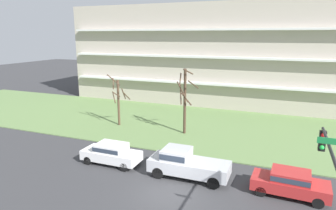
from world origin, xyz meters
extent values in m
plane|color=#38383A|center=(0.00, 0.00, 0.00)|extent=(160.00, 160.00, 0.00)
cube|color=#66844C|center=(0.00, 14.00, 0.04)|extent=(80.00, 16.00, 0.08)
cube|color=#B2A899|center=(0.00, 27.64, 6.71)|extent=(47.48, 11.28, 13.43)
cube|color=silver|center=(0.00, 21.55, 3.36)|extent=(45.58, 0.90, 0.24)
cube|color=silver|center=(0.00, 21.55, 6.71)|extent=(45.58, 0.90, 0.24)
cube|color=silver|center=(0.00, 21.55, 10.07)|extent=(45.58, 0.90, 0.24)
cylinder|color=#4C3828|center=(-10.13, 11.16, 2.45)|extent=(0.24, 0.24, 4.90)
cylinder|color=#4C3828|center=(-10.11, 10.71, 3.49)|extent=(0.94, 0.13, 0.57)
cylinder|color=#4C3828|center=(-10.17, 10.42, 5.00)|extent=(1.54, 0.19, 1.09)
cylinder|color=#4C3828|center=(-10.52, 10.92, 4.53)|extent=(0.61, 0.92, 1.06)
cylinder|color=#4C3828|center=(-9.22, 11.27, 3.29)|extent=(0.34, 1.88, 1.22)
cylinder|color=#4C3828|center=(-9.55, 11.29, 3.46)|extent=(0.40, 1.26, 1.37)
cylinder|color=#4C3828|center=(-10.44, 10.83, 3.09)|extent=(0.78, 0.76, 1.07)
cylinder|color=#423023|center=(-2.77, 11.08, 3.19)|extent=(0.26, 0.26, 6.38)
cylinder|color=#423023|center=(-2.82, 10.51, 4.28)|extent=(1.23, 0.21, 1.94)
cylinder|color=#423023|center=(-3.13, 10.91, 3.91)|extent=(0.50, 0.87, 1.74)
cylinder|color=#423023|center=(-3.22, 10.99, 5.30)|extent=(0.32, 1.02, 1.25)
cylinder|color=#423023|center=(-1.89, 10.87, 4.96)|extent=(0.55, 1.84, 1.01)
cylinder|color=#423023|center=(-2.37, 10.75, 6.14)|extent=(0.78, 0.92, 0.62)
cylinder|color=#423023|center=(-2.49, 10.67, 3.59)|extent=(0.96, 0.71, 1.30)
cube|color=white|center=(-5.65, 2.50, 0.67)|extent=(4.40, 1.80, 0.70)
cube|color=white|center=(-5.65, 2.50, 1.29)|extent=(2.20, 1.66, 0.55)
cube|color=#2D3847|center=(-5.65, 2.50, 1.29)|extent=(2.16, 1.69, 0.30)
cylinder|color=black|center=(-7.19, 1.71, 0.32)|extent=(0.64, 0.22, 0.64)
cylinder|color=black|center=(-7.18, 3.29, 0.32)|extent=(0.64, 0.22, 0.64)
cylinder|color=black|center=(-4.11, 1.71, 0.32)|extent=(0.64, 0.22, 0.64)
cylinder|color=black|center=(-4.10, 3.29, 0.32)|extent=(0.64, 0.22, 0.64)
cube|color=#B22828|center=(6.76, 2.50, 0.67)|extent=(4.48, 2.01, 0.70)
cube|color=#B22828|center=(6.76, 2.50, 1.29)|extent=(2.28, 1.76, 0.55)
cube|color=#2D3847|center=(6.76, 2.50, 1.29)|extent=(2.23, 1.79, 0.30)
cylinder|color=black|center=(5.18, 1.78, 0.32)|extent=(0.65, 0.25, 0.64)
cylinder|color=black|center=(5.26, 3.36, 0.32)|extent=(0.65, 0.25, 0.64)
cylinder|color=black|center=(8.26, 1.64, 0.32)|extent=(0.65, 0.25, 0.64)
cylinder|color=black|center=(8.33, 3.22, 0.32)|extent=(0.65, 0.25, 0.64)
cube|color=#B7BABF|center=(0.44, 2.50, 0.82)|extent=(5.41, 2.03, 0.85)
cube|color=#B7BABF|center=(-0.46, 2.50, 1.60)|extent=(1.81, 1.85, 0.70)
cube|color=#2D3847|center=(-0.46, 2.50, 1.60)|extent=(1.77, 1.89, 0.38)
cylinder|color=black|center=(-1.45, 1.60, 0.40)|extent=(0.80, 0.22, 0.80)
cylinder|color=black|center=(-1.45, 3.38, 0.40)|extent=(0.80, 0.22, 0.80)
cylinder|color=black|center=(2.33, 1.62, 0.40)|extent=(0.80, 0.22, 0.80)
cylinder|color=black|center=(2.33, 3.40, 0.40)|extent=(0.80, 0.22, 0.80)
cylinder|color=black|center=(7.73, -3.76, 5.38)|extent=(0.12, 5.68, 0.12)
cube|color=black|center=(7.73, -1.22, 4.88)|extent=(0.28, 0.28, 0.90)
sphere|color=red|center=(7.73, -1.37, 5.18)|extent=(0.20, 0.20, 0.20)
sphere|color=#F2A519|center=(7.73, -1.37, 4.90)|extent=(0.20, 0.20, 0.20)
sphere|color=green|center=(7.73, -1.37, 4.62)|extent=(0.20, 0.20, 0.20)
cube|color=#197238|center=(7.73, -3.48, 5.63)|extent=(0.90, 0.04, 0.24)
camera|label=1|loc=(6.01, -15.34, 9.44)|focal=31.99mm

